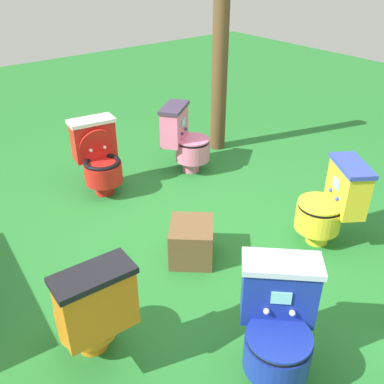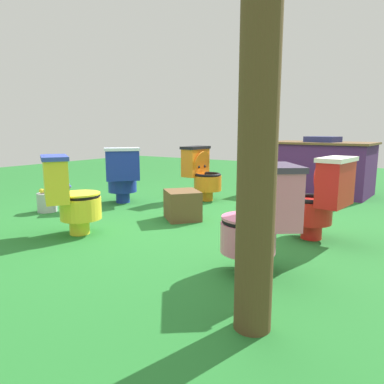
# 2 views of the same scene
# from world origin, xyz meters

# --- Properties ---
(ground) EXTENTS (14.00, 14.00, 0.00)m
(ground) POSITION_xyz_m (0.00, 0.00, 0.00)
(ground) COLOR #26752D
(toilet_yellow) EXTENTS (0.61, 0.63, 0.73)m
(toilet_yellow) POSITION_xyz_m (-0.64, -0.94, 0.37)
(toilet_yellow) COLOR yellow
(toilet_yellow) RESTS_ON ground
(toilet_red) EXTENTS (0.54, 0.47, 0.73)m
(toilet_red) POSITION_xyz_m (1.30, 0.13, 0.37)
(toilet_red) COLOR red
(toilet_red) RESTS_ON ground
(toilet_orange) EXTENTS (0.51, 0.44, 0.73)m
(toilet_orange) POSITION_xyz_m (-0.50, 1.12, 0.37)
(toilet_orange) COLOR orange
(toilet_orange) RESTS_ON ground
(toilet_blue) EXTENTS (0.63, 0.63, 0.73)m
(toilet_blue) POSITION_xyz_m (-1.23, 0.35, 0.37)
(toilet_blue) COLOR #192D9E
(toilet_blue) RESTS_ON ground
(toilet_pink) EXTENTS (0.63, 0.62, 0.73)m
(toilet_pink) POSITION_xyz_m (1.14, -0.81, 0.37)
(toilet_pink) COLOR pink
(toilet_pink) RESTS_ON ground
(wooden_post) EXTENTS (0.18, 0.18, 1.92)m
(wooden_post) POSITION_xyz_m (1.37, -1.49, 0.96)
(wooden_post) COLOR brown
(wooden_post) RESTS_ON ground
(small_crate) EXTENTS (0.50, 0.50, 0.31)m
(small_crate) POSITION_xyz_m (-0.12, 0.08, 0.16)
(small_crate) COLOR brown
(small_crate) RESTS_ON ground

